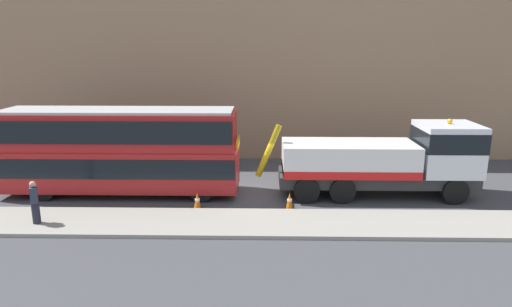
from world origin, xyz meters
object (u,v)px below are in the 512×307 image
object	(u,v)px
traffic_cone_near_bus	(197,201)
pedestrian_onlooker	(35,203)
double_decker_bus	(120,148)
recovery_tow_truck	(387,159)
traffic_cone_midway	(290,201)

from	to	relation	value
traffic_cone_near_bus	pedestrian_onlooker	bearing A→B (deg)	-160.51
double_decker_bus	pedestrian_onlooker	bearing A→B (deg)	-117.87
double_decker_bus	traffic_cone_near_bus	bearing A→B (deg)	-26.60
recovery_tow_truck	traffic_cone_near_bus	world-z (taller)	recovery_tow_truck
recovery_tow_truck	traffic_cone_midway	size ratio (longest dim) A/B	14.09
pedestrian_onlooker	traffic_cone_midway	distance (m)	10.22
recovery_tow_truck	pedestrian_onlooker	distance (m)	15.13
double_decker_bus	traffic_cone_near_bus	distance (m)	4.69
recovery_tow_truck	pedestrian_onlooker	size ratio (longest dim) A/B	5.93
traffic_cone_near_bus	recovery_tow_truck	bearing A→B (deg)	12.64
recovery_tow_truck	pedestrian_onlooker	xyz separation A→B (m)	(-14.56, -4.04, -0.77)
double_decker_bus	traffic_cone_near_bus	size ratio (longest dim) A/B	15.35
double_decker_bus	pedestrian_onlooker	world-z (taller)	double_decker_bus
pedestrian_onlooker	traffic_cone_near_bus	world-z (taller)	pedestrian_onlooker
double_decker_bus	traffic_cone_near_bus	xyz separation A→B (m)	(3.83, -1.92, -1.89)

